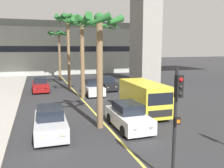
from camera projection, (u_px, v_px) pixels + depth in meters
lane_stripe_center at (81, 98)px, 23.01m from camera, size 0.14×56.00×0.01m
pier_building_backdrop at (57, 48)px, 45.37m from camera, size 34.03×8.04×9.72m
car_queue_front at (128, 116)px, 14.24m from camera, size 1.84×4.10×1.56m
car_queue_second at (50, 122)px, 13.14m from camera, size 1.91×4.14×1.56m
car_queue_third at (93, 88)px, 24.38m from camera, size 1.91×4.14×1.56m
car_queue_fourth at (107, 84)px, 27.37m from camera, size 1.84×4.10×1.56m
car_queue_fifth at (40, 85)px, 26.28m from camera, size 1.88×4.12×1.56m
delivery_van at (144, 97)px, 17.23m from camera, size 2.24×5.29×2.36m
traffic_light_median_near at (177, 112)px, 7.99m from camera, size 0.24×0.37×4.20m
palm_tree_near_median at (59, 39)px, 35.90m from camera, size 3.54×3.66×7.50m
palm_tree_mid_median at (68, 26)px, 26.43m from camera, size 3.22×3.23×8.70m
palm_tree_far_median at (100, 39)px, 13.57m from camera, size 2.81×2.93×6.89m
palm_tree_farthest_median at (82, 35)px, 21.88m from camera, size 3.10×3.20×7.72m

